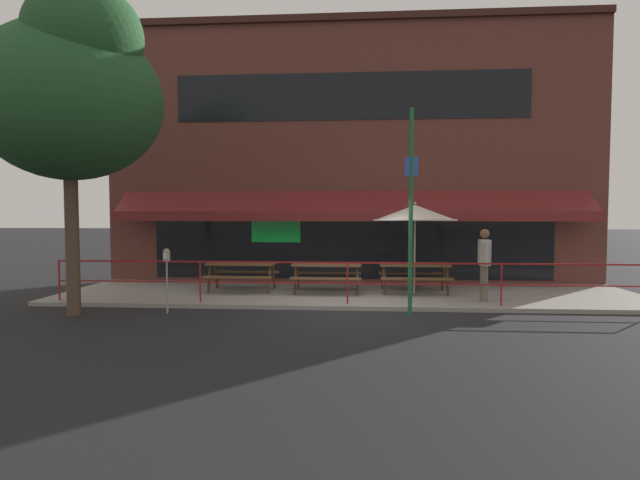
% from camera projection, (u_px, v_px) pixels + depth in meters
% --- Properties ---
extents(ground_plane, '(120.00, 120.00, 0.00)m').
position_uv_depth(ground_plane, '(347.00, 311.00, 11.16)').
color(ground_plane, black).
extents(patio_deck, '(15.00, 4.00, 0.10)m').
position_uv_depth(patio_deck, '(349.00, 294.00, 13.15)').
color(patio_deck, gray).
rests_on(patio_deck, ground).
extents(restaurant_building, '(15.00, 1.60, 8.07)m').
position_uv_depth(restaurant_building, '(350.00, 153.00, 15.15)').
color(restaurant_building, brown).
rests_on(restaurant_building, ground).
extents(patio_railing, '(13.84, 0.04, 0.97)m').
position_uv_depth(patio_railing, '(348.00, 274.00, 11.42)').
color(patio_railing, maroon).
rests_on(patio_railing, patio_deck).
extents(picnic_table_left, '(1.80, 1.42, 0.76)m').
position_uv_depth(picnic_table_left, '(242.00, 268.00, 13.35)').
color(picnic_table_left, brown).
rests_on(picnic_table_left, patio_deck).
extents(picnic_table_centre, '(1.80, 1.42, 0.76)m').
position_uv_depth(picnic_table_centre, '(327.00, 269.00, 13.09)').
color(picnic_table_centre, brown).
rests_on(picnic_table_centre, patio_deck).
extents(picnic_table_right, '(1.80, 1.42, 0.76)m').
position_uv_depth(picnic_table_right, '(414.00, 270.00, 13.06)').
color(picnic_table_right, brown).
rests_on(picnic_table_right, patio_deck).
extents(patio_umbrella_right, '(2.14, 2.14, 2.38)m').
position_uv_depth(patio_umbrella_right, '(415.00, 213.00, 12.95)').
color(patio_umbrella_right, '#B7B2A8').
rests_on(patio_umbrella_right, patio_deck).
extents(pedestrian_walking, '(0.27, 0.62, 1.71)m').
position_uv_depth(pedestrian_walking, '(484.00, 261.00, 11.76)').
color(pedestrian_walking, '#665B4C').
rests_on(pedestrian_walking, patio_deck).
extents(parking_meter_near, '(0.15, 0.16, 1.42)m').
position_uv_depth(parking_meter_near, '(167.00, 261.00, 10.79)').
color(parking_meter_near, gray).
rests_on(parking_meter_near, ground).
extents(street_sign_pole, '(0.28, 0.09, 4.38)m').
position_uv_depth(street_sign_pole, '(411.00, 210.00, 10.49)').
color(street_sign_pole, '#1E6033').
rests_on(street_sign_pole, ground).
extents(street_tree_curbside, '(3.89, 3.50, 6.77)m').
position_uv_depth(street_tree_curbside, '(71.00, 90.00, 10.35)').
color(street_tree_curbside, brown).
rests_on(street_tree_curbside, ground).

